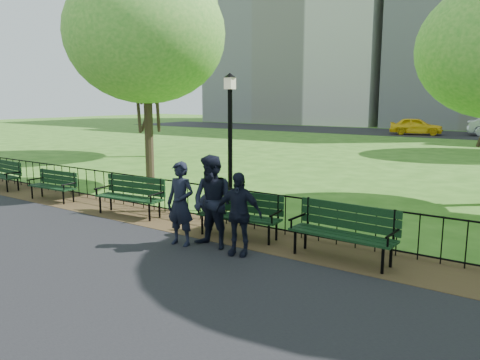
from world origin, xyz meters
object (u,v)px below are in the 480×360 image
Objects in this scene: park_bench_left_a at (132,192)px; park_bench_left_b at (54,182)px; park_bench_right_a at (345,226)px; person_right at (238,214)px; lamppost at (230,137)px; person_mid at (213,202)px; park_bench_left_c at (3,172)px; taxi at (416,126)px; tree_mid_w at (145,13)px; person_left at (181,204)px; park_bench_main at (228,207)px; tree_near_w at (146,35)px.

park_bench_left_a is 1.15× the size of park_bench_left_b.
park_bench_right_a is 1.26× the size of person_right.
lamppost is 1.94× the size of person_mid.
park_bench_left_b is at bearing -177.38° from park_bench_right_a.
park_bench_left_c is at bearing 176.55° from person_mid.
lamppost is 30.08m from taxi.
tree_mid_w is 5.98× the size of person_left.
park_bench_main is 1.13× the size of park_bench_left_b.
taxi is at bearing 95.62° from lamppost.
lamppost reaches higher than person_right.
taxi is (-3.93, 32.96, -0.15)m from person_left.
taxi is (4.98, 31.78, 0.14)m from park_bench_left_c.
park_bench_main reaches higher than park_bench_left_c.
taxi is (-4.32, 31.91, 0.07)m from park_bench_main.
person_mid reaches higher than person_left.
park_bench_right_a is at bearing -2.76° from park_bench_left_b.
park_bench_left_c is 0.44× the size of taxi.
lamppost is (4.92, 1.99, 1.43)m from park_bench_left_b.
park_bench_left_b is 12.45m from tree_mid_w.
park_bench_main is 0.98× the size of park_bench_left_a.
park_bench_main is 0.27× the size of tree_near_w.
park_bench_right_a is 4.69m from lamppost.
park_bench_left_c is (-6.20, 0.03, -0.04)m from park_bench_left_a.
park_bench_left_c is 1.05× the size of person_left.
park_bench_left_b is 1.05× the size of person_right.
park_bench_right_a is 9.69m from tree_near_w.
tree_near_w reaches higher than person_left.
person_right reaches higher than park_bench_main.
tree_mid_w reaches higher than lamppost.
tree_mid_w is 16.73m from person_mid.
park_bench_right_a is 1.99m from person_right.
lamppost is 0.51× the size of tree_near_w.
park_bench_main is at bearing -177.00° from park_bench_right_a.
park_bench_left_c is 8.99m from person_left.
park_bench_left_a is at bearing -1.39° from park_bench_left_b.
taxi is at bearing 91.40° from park_bench_main.
park_bench_left_c is 0.90× the size of park_bench_right_a.
lamppost is (-1.38, 1.99, 1.32)m from park_bench_main.
tree_mid_w is (-11.72, 9.10, 6.44)m from park_bench_main.
park_bench_left_b is 0.16× the size of tree_mid_w.
tree_mid_w is at bearing 128.28° from park_bench_left_a.
person_left is 33.20m from taxi.
park_bench_right_a is (8.96, 0.02, 0.10)m from park_bench_left_b.
park_bench_right_a reaches higher than park_bench_left_c.
park_bench_left_a is at bearing 169.66° from taxi.
taxi is at bearing 72.03° from tree_mid_w.
park_bench_main is at bearing -37.82° from tree_mid_w.
park_bench_left_b is (-6.30, 0.00, -0.11)m from park_bench_main.
park_bench_main is 0.92m from person_mid.
park_bench_left_b is at bearing 157.55° from person_right.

